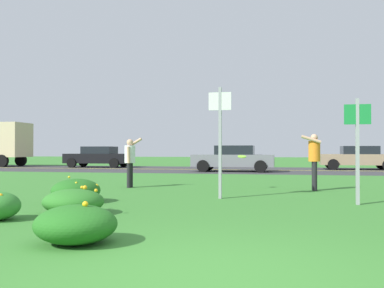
{
  "coord_description": "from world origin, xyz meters",
  "views": [
    {
      "loc": [
        0.76,
        -3.95,
        1.19
      ],
      "look_at": [
        -1.67,
        7.74,
        1.37
      ],
      "focal_mm": 40.21,
      "sensor_mm": 36.0,
      "label": 1
    }
  ],
  "objects": [
    {
      "name": "ground_plane",
      "position": [
        0.0,
        11.02,
        0.0
      ],
      "size": [
        120.0,
        120.0,
        0.0
      ],
      "primitive_type": "plane",
      "color": "#387A2D"
    },
    {
      "name": "highway_strip",
      "position": [
        0.0,
        22.04,
        0.0
      ],
      "size": [
        120.0,
        9.21,
        0.01
      ],
      "primitive_type": "cube",
      "color": "#38383A",
      "rests_on": "ground"
    },
    {
      "name": "highway_center_stripe",
      "position": [
        0.0,
        22.04,
        0.01
      ],
      "size": [
        120.0,
        0.16,
        0.0
      ],
      "primitive_type": "cube",
      "color": "yellow",
      "rests_on": "ground"
    },
    {
      "name": "daylily_clump_mid_center",
      "position": [
        -3.83,
        5.11,
        0.27
      ],
      "size": [
        1.09,
        1.18,
        0.58
      ],
      "color": "#23661E",
      "rests_on": "ground"
    },
    {
      "name": "daylily_clump_front_center",
      "position": [
        -3.03,
        3.43,
        0.24
      ],
      "size": [
        1.14,
        1.08,
        0.52
      ],
      "color": "#2D7526",
      "rests_on": "ground"
    },
    {
      "name": "daylily_clump_mid_right",
      "position": [
        -1.8,
        1.11,
        0.25
      ],
      "size": [
        1.06,
        1.03,
        0.55
      ],
      "color": "#23661E",
      "rests_on": "ground"
    },
    {
      "name": "sign_post_near_path",
      "position": [
        -0.72,
        6.57,
        1.66
      ],
      "size": [
        0.56,
        0.1,
        2.75
      ],
      "color": "#93969B",
      "rests_on": "ground"
    },
    {
      "name": "sign_post_by_roadside",
      "position": [
        2.4,
        5.99,
        1.42
      ],
      "size": [
        0.56,
        0.1,
        2.33
      ],
      "color": "#93969B",
      "rests_on": "ground"
    },
    {
      "name": "person_thrower_white_shirt",
      "position": [
        -3.98,
        9.08,
        0.93
      ],
      "size": [
        0.51,
        0.49,
        1.6
      ],
      "color": "silver",
      "rests_on": "ground"
    },
    {
      "name": "person_catcher_orange_shirt",
      "position": [
        1.71,
        9.23,
        1.01
      ],
      "size": [
        0.58,
        0.5,
        1.67
      ],
      "color": "orange",
      "rests_on": "ground"
    },
    {
      "name": "frisbee_lime",
      "position": [
        -0.42,
        9.2,
        1.0
      ],
      "size": [
        0.27,
        0.26,
        0.11
      ],
      "color": "#8CD133"
    },
    {
      "name": "car_tan_center_left",
      "position": [
        5.41,
        24.12,
        0.74
      ],
      "size": [
        4.5,
        2.0,
        1.45
      ],
      "color": "#937F60",
      "rests_on": "ground"
    },
    {
      "name": "car_gray_center_right",
      "position": [
        -1.85,
        19.97,
        0.74
      ],
      "size": [
        4.5,
        2.0,
        1.45
      ],
      "color": "slate",
      "rests_on": "ground"
    },
    {
      "name": "car_black_rightmost",
      "position": [
        -11.77,
        24.12,
        0.74
      ],
      "size": [
        4.5,
        2.0,
        1.45
      ],
      "color": "black",
      "rests_on": "ground"
    }
  ]
}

